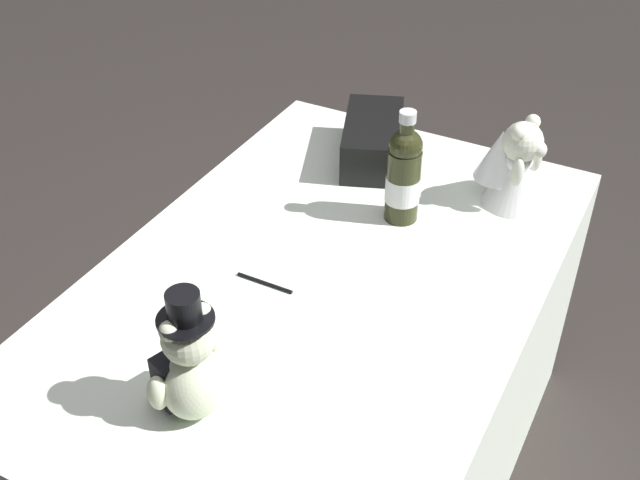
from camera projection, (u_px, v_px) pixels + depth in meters
reception_table at (320, 392)px, 1.99m from camera, size 1.45×0.94×0.76m
teddy_bear_groom at (189, 366)px, 1.40m from camera, size 0.16×0.16×0.28m
teddy_bear_bride at (513, 166)px, 1.95m from camera, size 0.17×0.21×0.23m
champagne_bottle at (404, 174)px, 1.87m from camera, size 0.08×0.08×0.29m
signing_pen at (263, 282)px, 1.74m from camera, size 0.01×0.14×0.01m
gift_case_black at (373, 140)px, 2.14m from camera, size 0.34×0.25×0.11m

